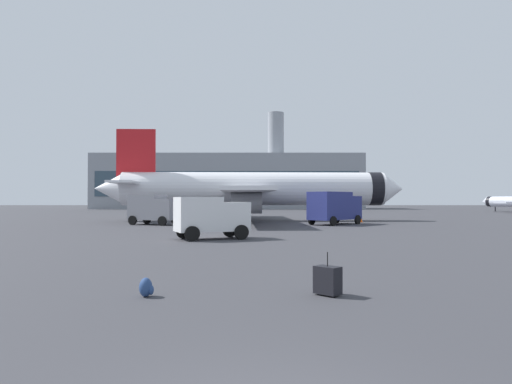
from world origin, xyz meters
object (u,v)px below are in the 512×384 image
airplane_at_gate (253,189)px  safety_cone_far (198,217)px  cargo_van (211,216)px  service_truck (154,208)px  safety_cone_mid (317,215)px  traveller_backpack (147,288)px  fuel_truck (335,206)px  rolling_suitcase (328,280)px  safety_cone_near (361,218)px

airplane_at_gate → safety_cone_far: 8.40m
cargo_van → safety_cone_far: cargo_van is taller
service_truck → airplane_at_gate: bearing=41.8°
airplane_at_gate → safety_cone_mid: bearing=46.4°
service_truck → traveller_backpack: service_truck is taller
service_truck → traveller_backpack: bearing=-77.9°
cargo_van → safety_cone_mid: bearing=72.1°
safety_cone_far → traveller_backpack: 45.76m
fuel_truck → safety_cone_mid: 17.00m
safety_cone_mid → rolling_suitcase: (-6.34, -50.64, 0.07)m
service_truck → cargo_van: size_ratio=1.09×
cargo_van → safety_cone_mid: 35.59m
safety_cone_mid → traveller_backpack: bearing=-102.1°
cargo_van → safety_cone_far: (-4.41, 28.57, -1.13)m
safety_cone_near → rolling_suitcase: size_ratio=0.76×
safety_cone_mid → traveller_backpack: 51.97m
fuel_truck → safety_cone_far: (-14.91, 11.67, -1.45)m
service_truck → cargo_van: (7.14, -16.33, -0.16)m
safety_cone_far → rolling_suitcase: rolling_suitcase is taller
safety_cone_mid → traveller_backpack: safety_cone_mid is taller
service_truck → safety_cone_far: 12.61m
airplane_at_gate → cargo_van: airplane_at_gate is taller
service_truck → safety_cone_far: (2.74, 12.24, -1.29)m
airplane_at_gate → safety_cone_near: (11.75, -3.51, -3.25)m
service_truck → fuel_truck: bearing=1.9°
service_truck → safety_cone_mid: (18.09, 17.51, -1.28)m
safety_cone_mid → safety_cone_far: 16.23m
airplane_at_gate → rolling_suitcase: (2.29, -41.60, -3.27)m
airplane_at_gate → safety_cone_far: airplane_at_gate is taller
airplane_at_gate → service_truck: size_ratio=6.77×
airplane_at_gate → service_truck: 12.86m
safety_cone_near → safety_cone_mid: (-3.12, 12.55, -0.09)m
cargo_van → safety_cone_mid: (10.94, 33.84, -1.12)m
safety_cone_near → traveller_backpack: 40.75m
service_truck → safety_cone_mid: service_truck is taller
airplane_at_gate → traveller_backpack: bearing=-93.1°
safety_cone_mid → traveller_backpack: (-10.92, -50.81, -0.09)m
service_truck → safety_cone_near: (21.21, 4.96, -1.20)m
cargo_van → service_truck: bearing=113.6°
service_truck → cargo_van: service_truck is taller
safety_cone_far → safety_cone_near: bearing=-21.5°
safety_cone_near → safety_cone_mid: bearing=104.0°
safety_cone_far → rolling_suitcase: size_ratio=0.59×
service_truck → safety_cone_near: size_ratio=6.34×
airplane_at_gate → safety_cone_far: bearing=150.7°
traveller_backpack → safety_cone_far: bearing=95.6°
safety_cone_mid → safety_cone_far: size_ratio=1.01×
traveller_backpack → airplane_at_gate: bearing=86.9°
airplane_at_gate → safety_cone_mid: (8.63, 9.04, -3.33)m
safety_cone_far → cargo_van: bearing=-81.2°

